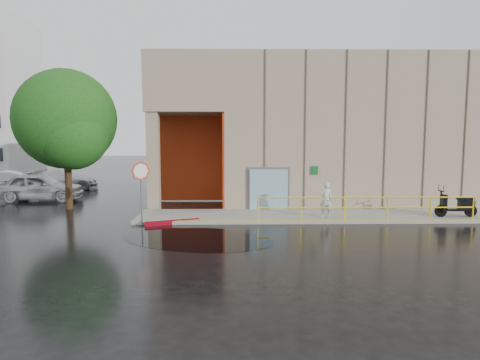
% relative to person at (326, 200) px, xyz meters
% --- Properties ---
extents(ground, '(120.00, 120.00, 0.00)m').
position_rel_person_xyz_m(ground, '(-2.61, -3.77, -0.95)').
color(ground, black).
rests_on(ground, ground).
extents(sidewalk, '(20.00, 3.00, 0.15)m').
position_rel_person_xyz_m(sidewalk, '(1.39, 0.73, -0.88)').
color(sidewalk, gray).
rests_on(sidewalk, ground).
extents(building, '(20.00, 10.17, 8.00)m').
position_rel_person_xyz_m(building, '(2.49, 7.22, 3.25)').
color(building, gray).
rests_on(building, ground).
extents(guardrail, '(9.56, 0.06, 1.03)m').
position_rel_person_xyz_m(guardrail, '(1.64, -0.62, -0.27)').
color(guardrail, yellow).
rests_on(guardrail, sidewalk).
extents(person, '(0.60, 0.40, 1.60)m').
position_rel_person_xyz_m(person, '(0.00, 0.00, 0.00)').
color(person, silver).
rests_on(person, sidewalk).
extents(scooter, '(1.91, 0.66, 1.46)m').
position_rel_person_xyz_m(scooter, '(5.97, 0.01, 0.04)').
color(scooter, black).
rests_on(scooter, sidewalk).
extents(stop_sign, '(0.71, 0.50, 2.76)m').
position_rel_person_xyz_m(stop_sign, '(-8.11, -0.84, 1.04)').
color(stop_sign, slate).
rests_on(stop_sign, ground).
extents(red_curb, '(2.32, 0.99, 0.18)m').
position_rel_person_xyz_m(red_curb, '(-6.82, -0.67, -0.86)').
color(red_curb, maroon).
rests_on(red_curb, ground).
extents(puddle, '(6.73, 5.30, 0.01)m').
position_rel_person_xyz_m(puddle, '(-5.56, -3.28, -0.95)').
color(puddle, black).
rests_on(puddle, ground).
extents(car_a, '(4.90, 2.17, 1.64)m').
position_rel_person_xyz_m(car_a, '(-15.50, 5.95, -0.13)').
color(car_a, silver).
rests_on(car_a, ground).
extents(car_b, '(4.75, 2.85, 1.48)m').
position_rel_person_xyz_m(car_b, '(-18.61, 9.01, -0.21)').
color(car_b, white).
rests_on(car_b, ground).
extents(car_c, '(4.98, 2.78, 1.36)m').
position_rel_person_xyz_m(car_c, '(-16.09, 10.88, -0.27)').
color(car_c, silver).
rests_on(car_c, ground).
extents(tree_near, '(5.09, 5.09, 7.20)m').
position_rel_person_xyz_m(tree_near, '(-12.61, 3.06, 3.51)').
color(tree_near, black).
rests_on(tree_near, ground).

